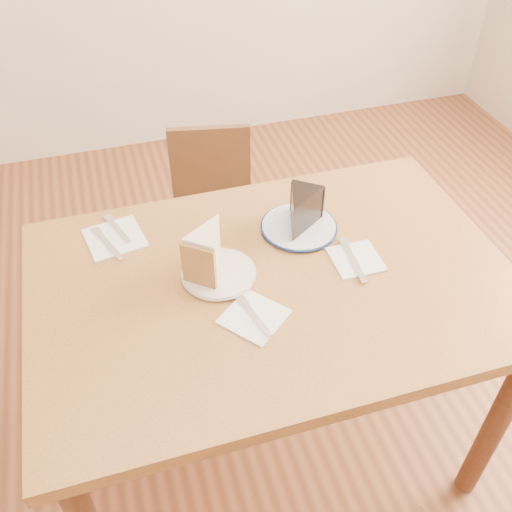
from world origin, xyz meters
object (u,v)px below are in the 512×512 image
object	(u,v)px
table	(273,305)
chair_far	(214,216)
plate_cream	(219,274)
carrot_cake	(210,250)
chocolate_cake	(300,214)
plate_navy	(299,227)

from	to	relation	value
table	chair_far	size ratio (longest dim) A/B	1.68
plate_cream	carrot_cake	size ratio (longest dim) A/B	1.53
chair_far	chocolate_cake	distance (m)	0.71
chair_far	chocolate_cake	size ratio (longest dim) A/B	5.62
table	plate_navy	bearing A→B (deg)	52.25
carrot_cake	plate_cream	bearing A→B (deg)	-22.99
table	plate_navy	size ratio (longest dim) A/B	5.99
plate_cream	plate_navy	xyz separation A→B (m)	(0.25, 0.11, 0.00)
plate_cream	carrot_cake	distance (m)	0.07
chair_far	carrot_cake	xyz separation A→B (m)	(-0.15, -0.64, 0.42)
plate_navy	table	bearing A→B (deg)	-127.75
carrot_cake	chocolate_cake	bearing A→B (deg)	55.25
plate_cream	plate_navy	size ratio (longest dim) A/B	0.90
plate_cream	plate_navy	bearing A→B (deg)	24.18
table	carrot_cake	xyz separation A→B (m)	(-0.14, 0.07, 0.17)
plate_navy	plate_cream	bearing A→B (deg)	-155.82
table	plate_cream	world-z (taller)	plate_cream
table	chair_far	bearing A→B (deg)	89.61
plate_cream	chocolate_cake	size ratio (longest dim) A/B	1.42
carrot_cake	chair_far	bearing A→B (deg)	115.38
carrot_cake	chocolate_cake	size ratio (longest dim) A/B	0.93
plate_cream	carrot_cake	xyz separation A→B (m)	(-0.01, 0.02, 0.06)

